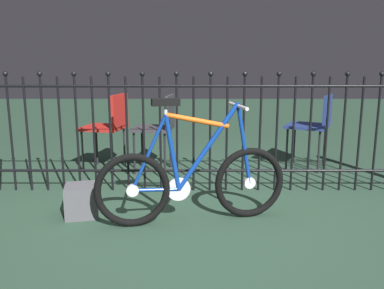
% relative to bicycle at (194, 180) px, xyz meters
% --- Properties ---
extents(ground_plane, '(20.00, 20.00, 0.00)m').
position_rel_bicycle_xyz_m(ground_plane, '(-0.03, 0.03, -0.33)').
color(ground_plane, '#274131').
extents(iron_fence, '(4.60, 0.07, 1.17)m').
position_rel_bicycle_xyz_m(iron_fence, '(-0.08, 0.76, 0.26)').
color(iron_fence, black).
rests_on(iron_fence, ground).
extents(bicycle, '(1.44, 0.45, 0.94)m').
position_rel_bicycle_xyz_m(bicycle, '(0.00, 0.00, 0.00)').
color(bicycle, black).
rests_on(bicycle, ground).
extents(chair_charcoal, '(0.47, 0.47, 0.84)m').
position_rel_bicycle_xyz_m(chair_charcoal, '(-0.36, 1.44, 0.20)').
color(chair_charcoal, black).
rests_on(chair_charcoal, ground).
extents(chair_navy, '(0.59, 0.59, 0.84)m').
position_rel_bicycle_xyz_m(chair_navy, '(1.36, 1.54, 0.21)').
color(chair_navy, black).
rests_on(chair_navy, ground).
extents(chair_red, '(0.52, 0.52, 0.85)m').
position_rel_bicycle_xyz_m(chair_red, '(-0.91, 1.50, 0.20)').
color(chair_red, black).
rests_on(chair_red, ground).
extents(display_crate, '(0.29, 0.29, 0.25)m').
position_rel_bicycle_xyz_m(display_crate, '(-0.87, 0.12, -0.20)').
color(display_crate, '#4C4C51').
rests_on(display_crate, ground).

